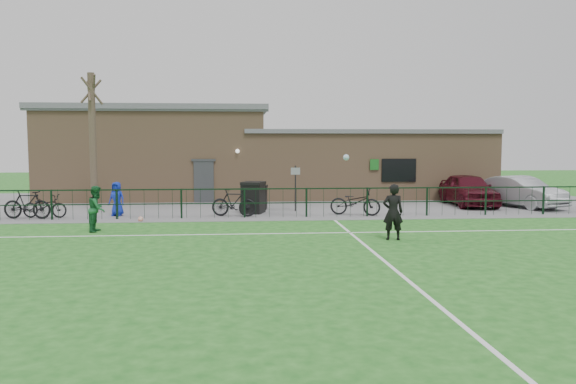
{
  "coord_description": "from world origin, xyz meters",
  "views": [
    {
      "loc": [
        -1.62,
        -14.4,
        3.0
      ],
      "look_at": [
        0.0,
        5.0,
        1.3
      ],
      "focal_mm": 35.0,
      "sensor_mm": 36.0,
      "label": 1
    }
  ],
  "objects": [
    {
      "name": "ground",
      "position": [
        0.0,
        0.0,
        0.0
      ],
      "size": [
        90.0,
        90.0,
        0.0
      ],
      "primitive_type": "plane",
      "color": "#1D5C1B",
      "rests_on": "ground"
    },
    {
      "name": "bicycle_c",
      "position": [
        -9.47,
        8.62,
        0.49
      ],
      "size": [
        1.85,
        0.85,
        0.94
      ],
      "primitive_type": "imported",
      "rotation": [
        0.0,
        0.0,
        1.44
      ],
      "color": "black",
      "rests_on": "paving_strip"
    },
    {
      "name": "bicycle_b",
      "position": [
        -10.04,
        8.32,
        0.59
      ],
      "size": [
        1.97,
        0.81,
        1.15
      ],
      "primitive_type": "imported",
      "rotation": [
        0.0,
        0.0,
        1.42
      ],
      "color": "black",
      "rests_on": "paving_strip"
    },
    {
      "name": "goalkeeper_kick",
      "position": [
        3.04,
        2.57,
        0.91
      ],
      "size": [
        1.31,
        3.62,
        2.59
      ],
      "color": "black",
      "rests_on": "ground"
    },
    {
      "name": "wheelie_bin_left",
      "position": [
        -0.81,
        10.82,
        0.52
      ],
      "size": [
        0.74,
        0.82,
        1.0
      ],
      "primitive_type": "cube",
      "rotation": [
        0.0,
        0.0,
        -0.12
      ],
      "color": "black",
      "rests_on": "paving_strip"
    },
    {
      "name": "car_maroon",
      "position": [
        9.19,
        11.48,
        0.79
      ],
      "size": [
        2.03,
        4.59,
        1.53
      ],
      "primitive_type": "imported",
      "rotation": [
        0.0,
        0.0,
        -0.05
      ],
      "color": "#460C17",
      "rests_on": "paving_strip"
    },
    {
      "name": "outfield_player",
      "position": [
        -6.52,
        4.98,
        0.78
      ],
      "size": [
        0.63,
        0.79,
        1.56
      ],
      "primitive_type": "imported",
      "rotation": [
        0.0,
        0.0,
        1.52
      ],
      "color": "#1A5E2F",
      "rests_on": "ground"
    },
    {
      "name": "pitch_line_touch",
      "position": [
        0.0,
        7.8,
        0.0
      ],
      "size": [
        28.0,
        0.1,
        0.01
      ],
      "primitive_type": "cube",
      "color": "white",
      "rests_on": "ground"
    },
    {
      "name": "bicycle_d",
      "position": [
        -1.94,
        8.39,
        0.58
      ],
      "size": [
        1.95,
        1.05,
        1.13
      ],
      "primitive_type": "imported",
      "rotation": [
        0.0,
        0.0,
        1.28
      ],
      "color": "black",
      "rests_on": "paving_strip"
    },
    {
      "name": "bicycle_e",
      "position": [
        3.07,
        8.36,
        0.57
      ],
      "size": [
        2.21,
        1.44,
        1.1
      ],
      "primitive_type": "imported",
      "rotation": [
        0.0,
        0.0,
        1.2
      ],
      "color": "black",
      "rests_on": "paving_strip"
    },
    {
      "name": "clubhouse",
      "position": [
        -0.88,
        16.5,
        2.22
      ],
      "size": [
        24.25,
        5.4,
        4.96
      ],
      "color": "#A27D5A",
      "rests_on": "ground"
    },
    {
      "name": "pitch_line_mid",
      "position": [
        0.0,
        4.0,
        0.0
      ],
      "size": [
        28.0,
        0.1,
        0.01
      ],
      "primitive_type": "cube",
      "color": "white",
      "rests_on": "ground"
    },
    {
      "name": "bare_tree",
      "position": [
        -8.0,
        10.5,
        3.0
      ],
      "size": [
        0.3,
        0.3,
        6.0
      ],
      "primitive_type": "cylinder",
      "color": "#47382B",
      "rests_on": "ground"
    },
    {
      "name": "spectator_child",
      "position": [
        -6.72,
        8.99,
        0.72
      ],
      "size": [
        0.79,
        0.63,
        1.4
      ],
      "primitive_type": "imported",
      "rotation": [
        0.0,
        0.0,
        -0.31
      ],
      "color": "#1228AE",
      "rests_on": "paving_strip"
    },
    {
      "name": "pitch_line_perp",
      "position": [
        2.0,
        0.0,
        0.0
      ],
      "size": [
        0.1,
        16.0,
        0.01
      ],
      "primitive_type": "cube",
      "color": "white",
      "rests_on": "ground"
    },
    {
      "name": "wheelie_bin_right",
      "position": [
        -1.12,
        9.44,
        0.65
      ],
      "size": [
        1.09,
        1.16,
        1.25
      ],
      "primitive_type": "cube",
      "rotation": [
        0.0,
        0.0,
        -0.33
      ],
      "color": "black",
      "rests_on": "paving_strip"
    },
    {
      "name": "car_silver",
      "position": [
        11.4,
        10.71,
        0.74
      ],
      "size": [
        2.96,
        4.62,
        1.44
      ],
      "primitive_type": "imported",
      "rotation": [
        0.0,
        0.0,
        0.36
      ],
      "color": "#9FA1A7",
      "rests_on": "paving_strip"
    },
    {
      "name": "perimeter_fence",
      "position": [
        0.0,
        8.0,
        0.6
      ],
      "size": [
        28.0,
        0.1,
        1.2
      ],
      "primitive_type": "cube",
      "color": "black",
      "rests_on": "ground"
    },
    {
      "name": "sign_post",
      "position": [
        0.74,
        9.92,
        1.02
      ],
      "size": [
        0.08,
        0.08,
        2.0
      ],
      "primitive_type": "cylinder",
      "rotation": [
        0.0,
        0.0,
        -0.4
      ],
      "color": "black",
      "rests_on": "paving_strip"
    },
    {
      "name": "ball_ground",
      "position": [
        -5.47,
        7.25,
        0.1
      ],
      "size": [
        0.21,
        0.21,
        0.21
      ],
      "primitive_type": "sphere",
      "color": "white",
      "rests_on": "ground"
    },
    {
      "name": "paving_strip",
      "position": [
        0.0,
        13.5,
        0.01
      ],
      "size": [
        34.0,
        13.0,
        0.02
      ],
      "primitive_type": "cube",
      "color": "slate",
      "rests_on": "ground"
    }
  ]
}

